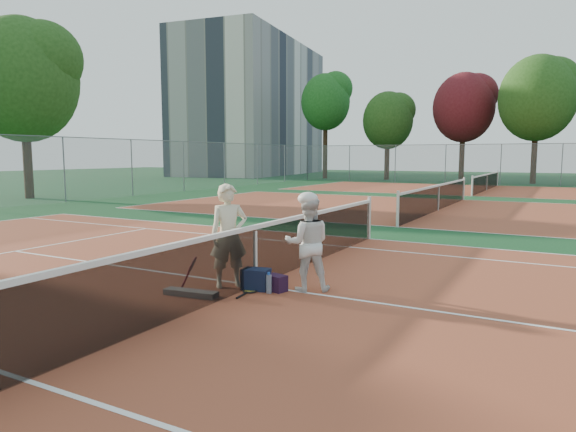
{
  "coord_description": "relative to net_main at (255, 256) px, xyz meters",
  "views": [
    {
      "loc": [
        4.45,
        -7.03,
        2.15
      ],
      "look_at": [
        0.0,
        1.12,
        1.05
      ],
      "focal_mm": 32.0,
      "sensor_mm": 36.0,
      "label": 1
    }
  ],
  "objects": [
    {
      "name": "ground",
      "position": [
        0.0,
        0.0,
        -0.51
      ],
      "size": [
        130.0,
        130.0,
        0.0
      ],
      "primitive_type": "plane",
      "color": "#0F391B",
      "rests_on": "ground"
    },
    {
      "name": "court_main",
      "position": [
        0.0,
        0.0,
        -0.51
      ],
      "size": [
        23.77,
        10.97,
        0.01
      ],
      "primitive_type": "cube",
      "color": "brown",
      "rests_on": "ground"
    },
    {
      "name": "court_far_a",
      "position": [
        0.0,
        13.5,
        -0.51
      ],
      "size": [
        23.77,
        10.97,
        0.01
      ],
      "primitive_type": "cube",
      "color": "brown",
      "rests_on": "ground"
    },
    {
      "name": "court_far_b",
      "position": [
        0.0,
        27.0,
        -0.51
      ],
      "size": [
        23.77,
        10.97,
        0.01
      ],
      "primitive_type": "cube",
      "color": "brown",
      "rests_on": "ground"
    },
    {
      "name": "net_main",
      "position": [
        0.0,
        0.0,
        0.0
      ],
      "size": [
        0.1,
        10.98,
        1.02
      ],
      "primitive_type": null,
      "color": "black",
      "rests_on": "ground"
    },
    {
      "name": "net_far_a",
      "position": [
        0.0,
        13.5,
        0.0
      ],
      "size": [
        0.1,
        10.98,
        1.02
      ],
      "primitive_type": null,
      "color": "black",
      "rests_on": "ground"
    },
    {
      "name": "net_far_b",
      "position": [
        0.0,
        27.0,
        0.0
      ],
      "size": [
        0.1,
        10.98,
        1.02
      ],
      "primitive_type": null,
      "color": "black",
      "rests_on": "ground"
    },
    {
      "name": "fence_back",
      "position": [
        0.0,
        34.0,
        0.99
      ],
      "size": [
        32.0,
        0.06,
        3.0
      ],
      "primitive_type": null,
      "color": "slate",
      "rests_on": "ground"
    },
    {
      "name": "fence_left",
      "position": [
        -16.0,
        6.75,
        0.99
      ],
      "size": [
        0.06,
        54.5,
        3.0
      ],
      "primitive_type": null,
      "rotation": [
        0.0,
        0.0,
        1.57
      ],
      "color": "slate",
      "rests_on": "ground"
    },
    {
      "name": "apartment_block",
      "position": [
        -28.0,
        44.0,
        6.99
      ],
      "size": [
        12.96,
        23.18,
        15.0
      ],
      "primitive_type": "cube",
      "rotation": [
        0.0,
        0.0,
        0.14
      ],
      "color": "beige",
      "rests_on": "ground"
    },
    {
      "name": "player_a",
      "position": [
        -0.35,
        -0.25,
        0.34
      ],
      "size": [
        0.72,
        0.73,
        1.69
      ],
      "primitive_type": "imported",
      "rotation": [
        0.0,
        0.0,
        0.82
      ],
      "color": "beige",
      "rests_on": "ground"
    },
    {
      "name": "player_b",
      "position": [
        0.88,
        0.17,
        0.25
      ],
      "size": [
        0.92,
        0.86,
        1.52
      ],
      "primitive_type": "imported",
      "rotation": [
        0.0,
        0.0,
        3.65
      ],
      "color": "silver",
      "rests_on": "ground"
    },
    {
      "name": "racket_red",
      "position": [
        -0.68,
        -0.78,
        -0.23
      ],
      "size": [
        0.37,
        0.37,
        0.56
      ],
      "primitive_type": null,
      "rotation": [
        0.0,
        0.0,
        0.47
      ],
      "color": "maroon",
      "rests_on": "ground"
    },
    {
      "name": "racket_black_held",
      "position": [
        0.95,
        0.34,
        -0.22
      ],
      "size": [
        0.25,
        0.31,
        0.59
      ],
      "primitive_type": null,
      "rotation": [
        0.0,
        0.0,
        3.38
      ],
      "color": "black",
      "rests_on": "ground"
    },
    {
      "name": "racket_spare",
      "position": [
        0.13,
        -0.35,
        -0.49
      ],
      "size": [
        0.34,
        0.63,
        0.03
      ],
      "primitive_type": null,
      "rotation": [
        0.0,
        0.0,
        1.69
      ],
      "color": "black",
      "rests_on": "ground"
    },
    {
      "name": "sports_bag_navy",
      "position": [
        0.13,
        -0.2,
        -0.34
      ],
      "size": [
        0.48,
        0.37,
        0.34
      ],
      "primitive_type": "cube",
      "rotation": [
        0.0,
        0.0,
        0.18
      ],
      "color": "black",
      "rests_on": "ground"
    },
    {
      "name": "sports_bag_purple",
      "position": [
        0.47,
        -0.12,
        -0.38
      ],
      "size": [
        0.36,
        0.29,
        0.26
      ],
      "primitive_type": "cube",
      "rotation": [
        0.0,
        0.0,
        -0.24
      ],
      "color": "black",
      "rests_on": "ground"
    },
    {
      "name": "net_cover_canvas",
      "position": [
        -0.54,
        -1.01,
        -0.46
      ],
      "size": [
        0.9,
        0.31,
        0.09
      ],
      "primitive_type": "cube",
      "rotation": [
        0.0,
        0.0,
        0.12
      ],
      "color": "slate",
      "rests_on": "ground"
    },
    {
      "name": "water_bottle",
      "position": [
        0.44,
        -0.3,
        -0.36
      ],
      "size": [
        0.09,
        0.09,
        0.3
      ],
      "primitive_type": "cylinder",
      "color": "#AAC2D7",
      "rests_on": "ground"
    },
    {
      "name": "tree_back_0",
      "position": [
        -15.87,
        37.48,
        6.57
      ],
      "size": [
        4.57,
        4.57,
        9.75
      ],
      "color": "#382314",
      "rests_on": "ground"
    },
    {
      "name": "tree_back_1",
      "position": [
        -9.89,
        37.68,
        4.72
      ],
      "size": [
        4.42,
        4.42,
        7.79
      ],
      "color": "#382314",
      "rests_on": "ground"
    },
    {
      "name": "tree_back_maroon",
      "position": [
        -3.59,
        38.49,
        5.63
      ],
      "size": [
        5.06,
        5.06,
        9.08
      ],
      "color": "#382314",
      "rests_on": "ground"
    },
    {
      "name": "tree_back_3",
      "position": [
        2.04,
        36.84,
        5.95
      ],
      "size": [
        5.65,
        5.65,
        9.73
      ],
      "color": "#382314",
      "rests_on": "ground"
    },
    {
      "name": "tree_left_1",
      "position": [
        -19.46,
        9.42,
        5.33
      ],
      "size": [
        5.32,
        5.32,
        8.92
      ],
      "color": "#382314",
      "rests_on": "ground"
    }
  ]
}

